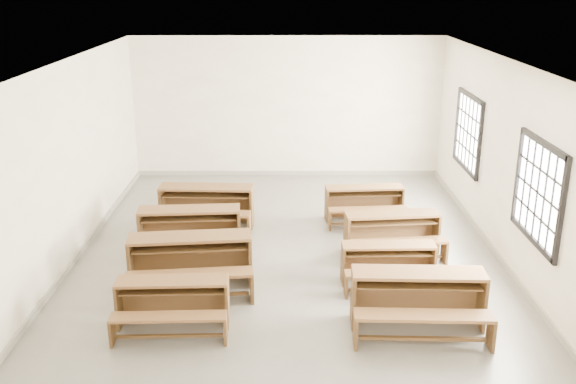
{
  "coord_description": "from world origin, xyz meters",
  "views": [
    {
      "loc": [
        -0.03,
        -10.17,
        4.42
      ],
      "look_at": [
        0.0,
        0.0,
        1.0
      ],
      "focal_mm": 40.0,
      "sensor_mm": 36.0,
      "label": 1
    }
  ],
  "objects_px": {
    "desk_set_3": "(206,204)",
    "desk_set_4": "(418,296)",
    "desk_set_6": "(393,230)",
    "desk_set_2": "(190,227)",
    "desk_set_7": "(364,201)",
    "desk_set_5": "(389,261)",
    "desk_set_1": "(190,258)",
    "desk_set_0": "(172,300)"
  },
  "relations": [
    {
      "from": "desk_set_7",
      "to": "desk_set_0",
      "type": "bearing_deg",
      "value": -131.04
    },
    {
      "from": "desk_set_1",
      "to": "desk_set_6",
      "type": "xyz_separation_m",
      "value": [
        3.19,
        1.25,
        -0.06
      ]
    },
    {
      "from": "desk_set_1",
      "to": "desk_set_5",
      "type": "distance_m",
      "value": 2.96
    },
    {
      "from": "desk_set_2",
      "to": "desk_set_7",
      "type": "distance_m",
      "value": 3.44
    },
    {
      "from": "desk_set_0",
      "to": "desk_set_3",
      "type": "bearing_deg",
      "value": 87.83
    },
    {
      "from": "desk_set_3",
      "to": "desk_set_6",
      "type": "xyz_separation_m",
      "value": [
        3.25,
        -1.23,
        -0.04
      ]
    },
    {
      "from": "desk_set_6",
      "to": "desk_set_7",
      "type": "distance_m",
      "value": 1.58
    },
    {
      "from": "desk_set_6",
      "to": "desk_set_5",
      "type": "bearing_deg",
      "value": -107.49
    },
    {
      "from": "desk_set_0",
      "to": "desk_set_3",
      "type": "distance_m",
      "value": 3.6
    },
    {
      "from": "desk_set_3",
      "to": "desk_set_4",
      "type": "relative_size",
      "value": 0.99
    },
    {
      "from": "desk_set_6",
      "to": "desk_set_7",
      "type": "xyz_separation_m",
      "value": [
        -0.29,
        1.55,
        -0.03
      ]
    },
    {
      "from": "desk_set_5",
      "to": "desk_set_2",
      "type": "bearing_deg",
      "value": 158.06
    },
    {
      "from": "desk_set_3",
      "to": "desk_set_6",
      "type": "distance_m",
      "value": 3.47
    },
    {
      "from": "desk_set_2",
      "to": "desk_set_7",
      "type": "height_order",
      "value": "desk_set_2"
    },
    {
      "from": "desk_set_2",
      "to": "desk_set_4",
      "type": "bearing_deg",
      "value": -40.36
    },
    {
      "from": "desk_set_3",
      "to": "desk_set_4",
      "type": "distance_m",
      "value": 4.84
    },
    {
      "from": "desk_set_1",
      "to": "desk_set_3",
      "type": "distance_m",
      "value": 2.48
    },
    {
      "from": "desk_set_1",
      "to": "desk_set_4",
      "type": "relative_size",
      "value": 1.07
    },
    {
      "from": "desk_set_2",
      "to": "desk_set_6",
      "type": "xyz_separation_m",
      "value": [
        3.39,
        -0.07,
        -0.03
      ]
    },
    {
      "from": "desk_set_5",
      "to": "desk_set_0",
      "type": "bearing_deg",
      "value": -158.94
    },
    {
      "from": "desk_set_0",
      "to": "desk_set_6",
      "type": "relative_size",
      "value": 0.91
    },
    {
      "from": "desk_set_3",
      "to": "desk_set_2",
      "type": "bearing_deg",
      "value": -94.39
    },
    {
      "from": "desk_set_0",
      "to": "desk_set_7",
      "type": "xyz_separation_m",
      "value": [
        2.98,
        3.92,
        -0.0
      ]
    },
    {
      "from": "desk_set_3",
      "to": "desk_set_4",
      "type": "height_order",
      "value": "desk_set_4"
    },
    {
      "from": "desk_set_0",
      "to": "desk_set_3",
      "type": "xyz_separation_m",
      "value": [
        0.02,
        3.6,
        0.07
      ]
    },
    {
      "from": "desk_set_1",
      "to": "desk_set_5",
      "type": "xyz_separation_m",
      "value": [
        2.95,
        0.13,
        -0.11
      ]
    },
    {
      "from": "desk_set_3",
      "to": "desk_set_5",
      "type": "height_order",
      "value": "desk_set_3"
    },
    {
      "from": "desk_set_2",
      "to": "desk_set_3",
      "type": "distance_m",
      "value": 1.17
    },
    {
      "from": "desk_set_4",
      "to": "desk_set_7",
      "type": "distance_m",
      "value": 3.96
    },
    {
      "from": "desk_set_3",
      "to": "desk_set_6",
      "type": "relative_size",
      "value": 1.07
    },
    {
      "from": "desk_set_4",
      "to": "desk_set_6",
      "type": "distance_m",
      "value": 2.4
    },
    {
      "from": "desk_set_2",
      "to": "desk_set_7",
      "type": "xyz_separation_m",
      "value": [
        3.1,
        1.48,
        -0.06
      ]
    },
    {
      "from": "desk_set_0",
      "to": "desk_set_1",
      "type": "bearing_deg",
      "value": 84.03
    },
    {
      "from": "desk_set_1",
      "to": "desk_set_7",
      "type": "distance_m",
      "value": 4.03
    },
    {
      "from": "desk_set_7",
      "to": "desk_set_6",
      "type": "bearing_deg",
      "value": -83.22
    },
    {
      "from": "desk_set_5",
      "to": "desk_set_4",
      "type": "bearing_deg",
      "value": -82.79
    },
    {
      "from": "desk_set_2",
      "to": "desk_set_3",
      "type": "relative_size",
      "value": 1.0
    },
    {
      "from": "desk_set_3",
      "to": "desk_set_7",
      "type": "distance_m",
      "value": 2.98
    },
    {
      "from": "desk_set_1",
      "to": "desk_set_6",
      "type": "distance_m",
      "value": 3.43
    },
    {
      "from": "desk_set_0",
      "to": "desk_set_5",
      "type": "xyz_separation_m",
      "value": [
        3.04,
        1.25,
        -0.02
      ]
    },
    {
      "from": "desk_set_0",
      "to": "desk_set_2",
      "type": "bearing_deg",
      "value": 91.0
    },
    {
      "from": "desk_set_0",
      "to": "desk_set_2",
      "type": "height_order",
      "value": "desk_set_2"
    }
  ]
}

